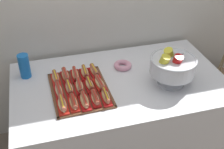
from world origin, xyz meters
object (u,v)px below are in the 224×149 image
at_px(buffet_table, 119,118).
at_px(hot_dog_13, 85,73).
at_px(hot_dog_2, 84,101).
at_px(donut, 123,65).
at_px(hot_dog_4, 106,97).
at_px(hot_dog_1, 74,103).
at_px(cup_stack, 24,66).
at_px(floor_vase, 222,98).
at_px(serving_tray, 80,90).
at_px(hot_dog_12, 75,75).
at_px(hot_dog_14, 94,71).
at_px(hot_dog_8, 90,85).
at_px(hot_dog_7, 80,87).
at_px(punch_bowl, 173,66).
at_px(hot_dog_0, 62,105).
at_px(hot_dog_3, 95,99).
at_px(hot_dog_11, 65,76).
at_px(hot_dog_5, 59,90).
at_px(hot_dog_9, 100,83).
at_px(hot_dog_10, 56,78).
at_px(hot_dog_6, 69,88).

xyz_separation_m(buffet_table, hot_dog_13, (-0.24, 0.13, 0.41)).
bearing_deg(hot_dog_2, donut, 44.18).
bearing_deg(hot_dog_4, hot_dog_1, -178.84).
height_order(hot_dog_1, cup_stack, cup_stack).
relative_size(cup_stack, donut, 1.33).
height_order(hot_dog_2, hot_dog_13, hot_dog_13).
relative_size(floor_vase, hot_dog_1, 6.45).
relative_size(serving_tray, hot_dog_1, 3.25).
height_order(hot_dog_12, hot_dog_14, hot_dog_14).
bearing_deg(hot_dog_8, cup_stack, 146.83).
xyz_separation_m(hot_dog_2, hot_dog_12, (-0.01, 0.33, -0.00)).
height_order(hot_dog_7, cup_stack, cup_stack).
relative_size(hot_dog_14, punch_bowl, 0.48).
xyz_separation_m(hot_dog_0, donut, (0.54, 0.38, -0.02)).
bearing_deg(hot_dog_3, punch_bowl, 6.80).
xyz_separation_m(hot_dog_4, punch_bowl, (0.52, 0.07, 0.12)).
relative_size(hot_dog_1, hot_dog_14, 1.02).
bearing_deg(hot_dog_8, hot_dog_12, 115.60).
bearing_deg(hot_dog_11, hot_dog_12, 1.16).
height_order(hot_dog_1, punch_bowl, punch_bowl).
bearing_deg(hot_dog_14, hot_dog_8, -113.29).
relative_size(hot_dog_5, cup_stack, 0.94).
relative_size(serving_tray, punch_bowl, 1.58).
relative_size(hot_dog_13, donut, 1.14).
bearing_deg(hot_dog_0, hot_dog_3, 1.16).
relative_size(hot_dog_11, cup_stack, 0.91).
xyz_separation_m(floor_vase, hot_dog_4, (-1.31, -0.41, 0.61)).
relative_size(hot_dog_9, punch_bowl, 0.55).
bearing_deg(hot_dog_9, hot_dog_14, 91.16).
bearing_deg(hot_dog_10, hot_dog_1, -76.04).
bearing_deg(punch_bowl, hot_dog_14, 153.65).
height_order(hot_dog_8, donut, hot_dog_8).
distance_m(hot_dog_3, hot_dog_12, 0.34).
height_order(hot_dog_6, hot_dog_13, hot_dog_13).
distance_m(buffet_table, serving_tray, 0.50).
height_order(hot_dog_6, cup_stack, cup_stack).
height_order(hot_dog_11, hot_dog_14, hot_dog_11).
relative_size(hot_dog_2, hot_dog_3, 1.18).
relative_size(serving_tray, hot_dog_10, 3.39).
bearing_deg(punch_bowl, hot_dog_3, -173.20).
height_order(hot_dog_6, hot_dog_14, same).
distance_m(hot_dog_2, hot_dog_7, 0.17).
distance_m(serving_tray, hot_dog_13, 0.18).
bearing_deg(cup_stack, hot_dog_4, -40.98).
relative_size(serving_tray, hot_dog_0, 3.00).
xyz_separation_m(hot_dog_2, hot_dog_13, (0.07, 0.33, 0.00)).
xyz_separation_m(serving_tray, hot_dog_1, (-0.07, -0.17, 0.03)).
bearing_deg(hot_dog_5, hot_dog_8, 1.16).
bearing_deg(hot_dog_0, punch_bowl, 5.26).
distance_m(buffet_table, hot_dog_9, 0.44).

